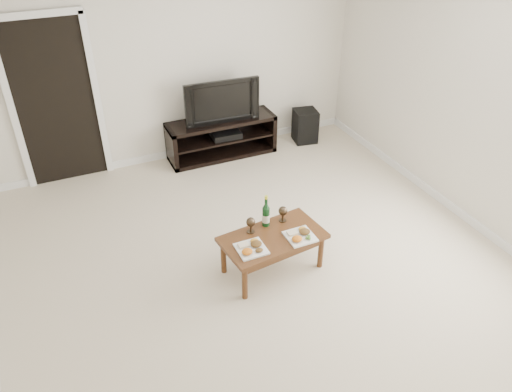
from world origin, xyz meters
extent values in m
plane|color=beige|center=(0.00, 0.00, 0.00)|extent=(5.50, 5.50, 0.00)
cube|color=silver|center=(0.00, 2.77, 1.30)|extent=(5.00, 0.04, 2.60)
cube|color=white|center=(0.00, 0.00, 2.62)|extent=(5.00, 5.50, 0.04)
cube|color=black|center=(-1.55, 2.73, 1.02)|extent=(0.90, 0.02, 2.05)
cube|color=black|center=(0.48, 2.50, 0.28)|extent=(1.51, 0.45, 0.55)
imported|color=black|center=(0.48, 2.50, 0.84)|extent=(1.03, 0.19, 0.59)
cube|color=black|center=(0.53, 2.48, 0.33)|extent=(0.41, 0.32, 0.08)
cube|color=black|center=(1.77, 2.42, 0.24)|extent=(0.37, 0.37, 0.48)
cube|color=#523117|center=(0.08, 0.02, 0.21)|extent=(1.06, 0.66, 0.42)
cube|color=white|center=(-0.19, -0.08, 0.45)|extent=(0.27, 0.27, 0.07)
cube|color=white|center=(0.32, -0.10, 0.45)|extent=(0.27, 0.27, 0.07)
cylinder|color=#0E3415|center=(0.10, 0.22, 0.59)|extent=(0.07, 0.07, 0.35)
camera|label=1|loc=(-1.63, -3.43, 3.42)|focal=35.00mm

